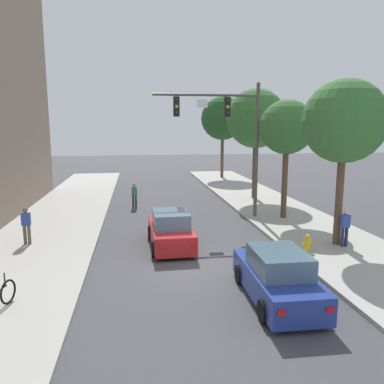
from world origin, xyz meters
name	(u,v)px	position (x,y,z in m)	size (l,w,h in m)	color
ground_plane	(197,269)	(0.00, 0.00, 0.00)	(120.00, 120.00, 0.00)	#424247
sidewalk_left	(13,277)	(-6.50, 0.00, 0.07)	(5.00, 60.00, 0.15)	#A8A59E
sidewalk_right	(358,258)	(6.50, 0.00, 0.07)	(5.00, 60.00, 0.15)	#A8A59E
traffic_signal_mast	(229,126)	(2.96, 7.35, 5.31)	(5.92, 0.38, 7.50)	#514C47
car_lead_red	(171,230)	(-0.72, 2.91, 0.72)	(1.91, 4.28, 1.60)	#B21E1E
car_following_blue	(277,277)	(1.99, -2.84, 0.72)	(1.90, 4.27, 1.60)	navy
pedestrian_sidewalk_left_walker	(26,224)	(-6.97, 3.69, 1.06)	(0.36, 0.22, 1.64)	brown
pedestrian_crossing_road	(134,194)	(-2.31, 11.28, 0.91)	(0.36, 0.22, 1.64)	#333338
pedestrian_sidewalk_right_walker	(345,226)	(6.64, 1.31, 1.06)	(0.36, 0.22, 1.64)	#232847
fire_hydrant	(308,243)	(4.79, 0.95, 0.51)	(0.48, 0.24, 0.72)	gold
street_tree_nearest	(344,122)	(6.50, 1.69, 5.44)	(3.50, 3.50, 7.07)	brown
street_tree_second	(287,128)	(6.11, 6.81, 5.20)	(3.00, 3.00, 6.59)	brown
street_tree_third	(256,119)	(6.30, 12.86, 5.83)	(4.17, 4.17, 7.79)	brown
street_tree_farthest	(223,119)	(6.65, 24.67, 6.13)	(4.37, 4.37, 8.19)	brown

